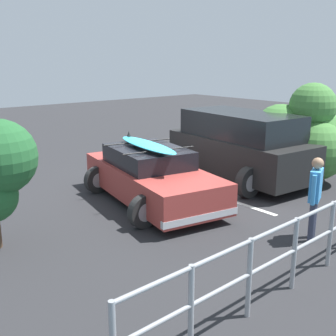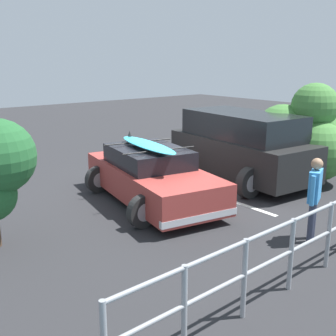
{
  "view_description": "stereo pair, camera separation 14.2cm",
  "coord_description": "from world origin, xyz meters",
  "px_view_note": "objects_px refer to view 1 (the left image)",
  "views": [
    {
      "loc": [
        6.42,
        7.9,
        3.3
      ],
      "look_at": [
        0.61,
        0.96,
        0.95
      ],
      "focal_mm": 45.0,
      "sensor_mm": 36.0,
      "label": 1
    },
    {
      "loc": [
        6.31,
        7.99,
        3.3
      ],
      "look_at": [
        0.61,
        0.96,
        0.95
      ],
      "focal_mm": 45.0,
      "sensor_mm": 36.0,
      "label": 2
    }
  ],
  "objects_px": {
    "sedan_car": "(151,176)",
    "bush_near_right": "(303,137)",
    "suv_car": "(239,146)",
    "person_bystander": "(315,191)"
  },
  "relations": [
    {
      "from": "sedan_car",
      "to": "bush_near_right",
      "type": "relative_size",
      "value": 1.67
    },
    {
      "from": "suv_car",
      "to": "person_bystander",
      "type": "distance_m",
      "value": 4.13
    },
    {
      "from": "sedan_car",
      "to": "person_bystander",
      "type": "bearing_deg",
      "value": 104.95
    },
    {
      "from": "person_bystander",
      "to": "bush_near_right",
      "type": "xyz_separation_m",
      "value": [
        -3.44,
        -2.49,
        0.26
      ]
    },
    {
      "from": "suv_car",
      "to": "person_bystander",
      "type": "xyz_separation_m",
      "value": [
        2.06,
        3.58,
        -0.02
      ]
    },
    {
      "from": "person_bystander",
      "to": "bush_near_right",
      "type": "relative_size",
      "value": 0.59
    },
    {
      "from": "suv_car",
      "to": "bush_near_right",
      "type": "xyz_separation_m",
      "value": [
        -1.38,
        1.09,
        0.24
      ]
    },
    {
      "from": "sedan_car",
      "to": "bush_near_right",
      "type": "bearing_deg",
      "value": 165.11
    },
    {
      "from": "sedan_car",
      "to": "person_bystander",
      "type": "height_order",
      "value": "person_bystander"
    },
    {
      "from": "sedan_car",
      "to": "bush_near_right",
      "type": "distance_m",
      "value": 4.61
    }
  ]
}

